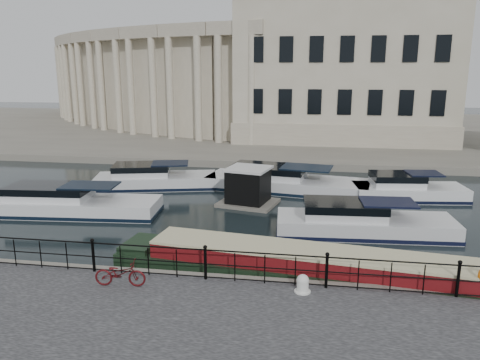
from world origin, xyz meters
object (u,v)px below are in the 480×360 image
mooring_bollard (303,284)px  harbour_hut (248,188)px  narrowboat (314,272)px  bicycle (120,273)px

mooring_bollard → harbour_hut: harbour_hut is taller
mooring_bollard → narrowboat: bearing=79.5°
narrowboat → harbour_hut: size_ratio=4.29×
narrowboat → harbour_hut: (-3.70, 9.30, 0.59)m
bicycle → mooring_bollard: size_ratio=2.83×
mooring_bollard → bicycle: bearing=-175.1°
harbour_hut → mooring_bollard: bearing=-61.0°
narrowboat → harbour_hut: bearing=118.9°
mooring_bollard → harbour_hut: bearing=106.5°
bicycle → mooring_bollard: bearing=-90.5°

